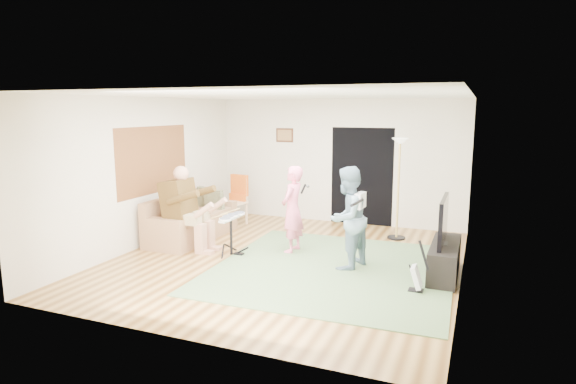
# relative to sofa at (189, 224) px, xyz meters

# --- Properties ---
(floor) EXTENTS (6.00, 6.00, 0.00)m
(floor) POSITION_rel_sofa_xyz_m (2.29, -0.60, -0.28)
(floor) COLOR brown
(floor) RESTS_ON ground
(walls) EXTENTS (5.50, 6.00, 2.70)m
(walls) POSITION_rel_sofa_xyz_m (2.29, -0.60, 1.07)
(walls) COLOR beige
(walls) RESTS_ON floor
(ceiling) EXTENTS (6.00, 6.00, 0.00)m
(ceiling) POSITION_rel_sofa_xyz_m (2.29, -0.60, 2.42)
(ceiling) COLOR white
(ceiling) RESTS_ON walls
(window_blinds) EXTENTS (0.00, 2.05, 2.05)m
(window_blinds) POSITION_rel_sofa_xyz_m (-0.45, -0.40, 1.27)
(window_blinds) COLOR brown
(window_blinds) RESTS_ON walls
(doorway) EXTENTS (2.10, 0.00, 2.10)m
(doorway) POSITION_rel_sofa_xyz_m (2.84, 2.39, 0.77)
(doorway) COLOR black
(doorway) RESTS_ON walls
(picture_frame) EXTENTS (0.42, 0.03, 0.32)m
(picture_frame) POSITION_rel_sofa_xyz_m (1.04, 2.39, 1.62)
(picture_frame) COLOR #3F2314
(picture_frame) RESTS_ON walls
(area_rug) EXTENTS (3.70, 3.83, 0.02)m
(area_rug) POSITION_rel_sofa_xyz_m (3.15, -0.73, -0.27)
(area_rug) COLOR #517044
(area_rug) RESTS_ON floor
(sofa) EXTENTS (0.86, 2.08, 0.84)m
(sofa) POSITION_rel_sofa_xyz_m (0.00, 0.00, 0.00)
(sofa) COLOR #A37751
(sofa) RESTS_ON floor
(drummer) EXTENTS (0.98, 0.55, 1.50)m
(drummer) POSITION_rel_sofa_xyz_m (0.44, -0.65, 0.30)
(drummer) COLOR #543B17
(drummer) RESTS_ON sofa
(drum_kit) EXTENTS (0.39, 0.69, 0.71)m
(drum_kit) POSITION_rel_sofa_xyz_m (1.29, -0.65, 0.03)
(drum_kit) COLOR black
(drum_kit) RESTS_ON floor
(singer) EXTENTS (0.39, 0.57, 1.52)m
(singer) POSITION_rel_sofa_xyz_m (2.21, -0.10, 0.48)
(singer) COLOR pink
(singer) RESTS_ON floor
(microphone) EXTENTS (0.06, 0.06, 0.24)m
(microphone) POSITION_rel_sofa_xyz_m (2.41, -0.10, 0.86)
(microphone) COLOR black
(microphone) RESTS_ON singer
(guitarist) EXTENTS (0.82, 0.94, 1.62)m
(guitarist) POSITION_rel_sofa_xyz_m (3.32, -0.59, 0.53)
(guitarist) COLOR slate
(guitarist) RESTS_ON floor
(guitar_held) EXTENTS (0.16, 0.61, 0.26)m
(guitar_held) POSITION_rel_sofa_xyz_m (3.52, -0.59, 0.82)
(guitar_held) COLOR silver
(guitar_held) RESTS_ON guitarist
(guitar_spare) EXTENTS (0.27, 0.24, 0.74)m
(guitar_spare) POSITION_rel_sofa_xyz_m (4.49, -1.22, -0.07)
(guitar_spare) COLOR black
(guitar_spare) RESTS_ON floor
(torchiere_lamp) EXTENTS (0.35, 0.35, 1.95)m
(torchiere_lamp) POSITION_rel_sofa_xyz_m (3.77, 1.47, 1.06)
(torchiere_lamp) COLOR black
(torchiere_lamp) RESTS_ON floor
(dining_chair) EXTENTS (0.54, 0.56, 1.08)m
(dining_chair) POSITION_rel_sofa_xyz_m (0.30, 1.33, 0.10)
(dining_chair) COLOR beige
(dining_chair) RESTS_ON floor
(tv_cabinet) EXTENTS (0.40, 1.40, 0.50)m
(tv_cabinet) POSITION_rel_sofa_xyz_m (4.79, -0.39, -0.03)
(tv_cabinet) COLOR black
(tv_cabinet) RESTS_ON floor
(television) EXTENTS (0.06, 1.08, 0.69)m
(television) POSITION_rel_sofa_xyz_m (4.74, -0.39, 0.57)
(television) COLOR black
(television) RESTS_ON tv_cabinet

